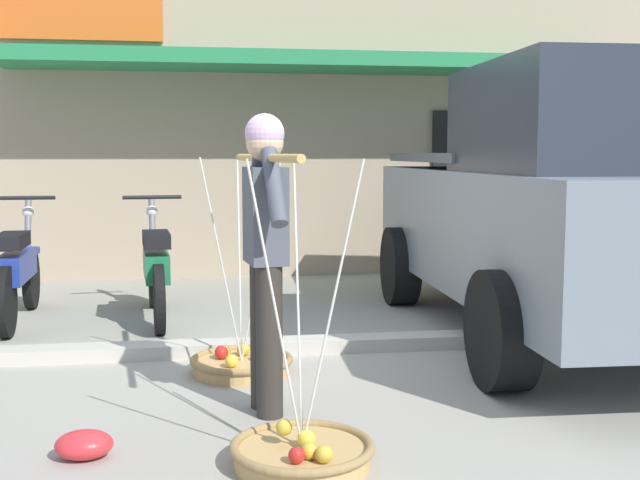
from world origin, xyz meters
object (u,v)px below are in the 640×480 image
(fruit_vendor, at_px, (265,242))
(fruit_basket_right_side, at_px, (241,363))
(fruit_basket_left_side, at_px, (302,451))
(parked_truck, at_px, (563,210))
(motorcycle_nearest_shop, at_px, (18,272))
(plastic_litter_bag, at_px, (84,445))
(motorcycle_second_in_row, at_px, (156,270))

(fruit_vendor, distance_m, fruit_basket_right_side, 1.23)
(fruit_basket_right_side, bearing_deg, fruit_basket_left_side, -83.23)
(fruit_basket_right_side, distance_m, parked_truck, 2.83)
(motorcycle_nearest_shop, xyz_separation_m, plastic_litter_bag, (0.99, -3.33, -0.38))
(fruit_basket_left_side, bearing_deg, fruit_vendor, 96.70)
(motorcycle_nearest_shop, distance_m, motorcycle_second_in_row, 1.18)
(motorcycle_second_in_row, height_order, plastic_litter_bag, motorcycle_second_in_row)
(fruit_vendor, xyz_separation_m, parked_truck, (2.48, 1.49, 0.05))
(fruit_basket_right_side, xyz_separation_m, plastic_litter_bag, (-0.84, -1.41, -0.00))
(fruit_basket_right_side, distance_m, plastic_litter_bag, 1.64)
(fruit_vendor, relative_size, fruit_basket_right_side, 1.17)
(fruit_vendor, relative_size, motorcycle_nearest_shop, 0.93)
(motorcycle_nearest_shop, relative_size, motorcycle_second_in_row, 1.00)
(fruit_basket_right_side, xyz_separation_m, motorcycle_nearest_shop, (-1.83, 1.93, 0.38))
(plastic_litter_bag, bearing_deg, fruit_basket_right_side, 59.28)
(parked_truck, height_order, plastic_litter_bag, parked_truck)
(fruit_basket_right_side, relative_size, parked_truck, 0.30)
(motorcycle_nearest_shop, bearing_deg, fruit_vendor, -54.99)
(fruit_basket_right_side, relative_size, plastic_litter_bag, 5.18)
(fruit_basket_left_side, bearing_deg, motorcycle_nearest_shop, 119.48)
(motorcycle_second_in_row, relative_size, plastic_litter_bag, 6.50)
(fruit_basket_left_side, height_order, parked_truck, parked_truck)
(fruit_basket_left_side, height_order, motorcycle_nearest_shop, fruit_basket_left_side)
(fruit_basket_right_side, bearing_deg, plastic_litter_bag, -120.72)
(fruit_vendor, relative_size, motorcycle_second_in_row, 0.93)
(fruit_basket_left_side, xyz_separation_m, parked_truck, (2.38, 2.32, 0.96))
(motorcycle_second_in_row, relative_size, parked_truck, 0.38)
(fruit_basket_left_side, height_order, motorcycle_second_in_row, fruit_basket_left_side)
(fruit_vendor, distance_m, motorcycle_second_in_row, 2.84)
(motorcycle_nearest_shop, height_order, plastic_litter_bag, motorcycle_nearest_shop)
(fruit_basket_right_side, xyz_separation_m, parked_truck, (2.58, 0.66, 0.96))
(parked_truck, distance_m, plastic_litter_bag, 4.11)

